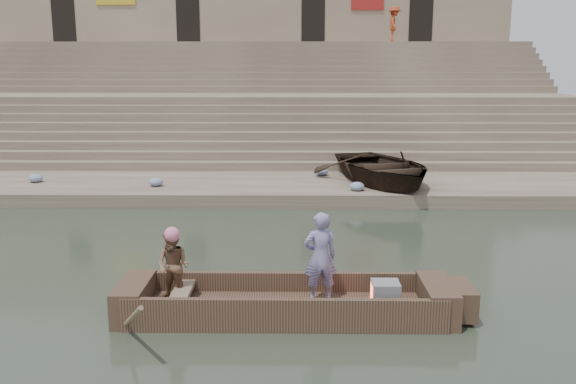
{
  "coord_description": "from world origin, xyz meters",
  "views": [
    {
      "loc": [
        4.07,
        -11.31,
        4.22
      ],
      "look_at": [
        3.9,
        1.84,
        1.4
      ],
      "focal_mm": 38.08,
      "sensor_mm": 36.0,
      "label": 1
    }
  ],
  "objects_px": {
    "main_rowboat": "(285,310)",
    "pedestrian": "(394,24)",
    "beached_rowboat": "(383,167)",
    "rowing_man": "(173,266)",
    "standing_man": "(320,257)",
    "television": "(385,293)"
  },
  "relations": [
    {
      "from": "main_rowboat",
      "to": "television",
      "type": "bearing_deg",
      "value": -0.0
    },
    {
      "from": "rowing_man",
      "to": "pedestrian",
      "type": "distance_m",
      "value": 24.91
    },
    {
      "from": "rowing_man",
      "to": "beached_rowboat",
      "type": "bearing_deg",
      "value": 82.89
    },
    {
      "from": "main_rowboat",
      "to": "pedestrian",
      "type": "bearing_deg",
      "value": 77.27
    },
    {
      "from": "rowing_man",
      "to": "beached_rowboat",
      "type": "relative_size",
      "value": 0.25
    },
    {
      "from": "main_rowboat",
      "to": "rowing_man",
      "type": "xyz_separation_m",
      "value": [
        -1.89,
        0.13,
        0.73
      ]
    },
    {
      "from": "rowing_man",
      "to": "television",
      "type": "distance_m",
      "value": 3.59
    },
    {
      "from": "television",
      "to": "pedestrian",
      "type": "height_order",
      "value": "pedestrian"
    },
    {
      "from": "rowing_man",
      "to": "television",
      "type": "xyz_separation_m",
      "value": [
        3.56,
        -0.13,
        -0.42
      ]
    },
    {
      "from": "standing_man",
      "to": "pedestrian",
      "type": "bearing_deg",
      "value": -112.57
    },
    {
      "from": "main_rowboat",
      "to": "standing_man",
      "type": "distance_m",
      "value": 1.08
    },
    {
      "from": "main_rowboat",
      "to": "pedestrian",
      "type": "relative_size",
      "value": 2.75
    },
    {
      "from": "main_rowboat",
      "to": "beached_rowboat",
      "type": "height_order",
      "value": "beached_rowboat"
    },
    {
      "from": "pedestrian",
      "to": "beached_rowboat",
      "type": "bearing_deg",
      "value": 178.17
    },
    {
      "from": "main_rowboat",
      "to": "beached_rowboat",
      "type": "bearing_deg",
      "value": 72.92
    },
    {
      "from": "standing_man",
      "to": "pedestrian",
      "type": "height_order",
      "value": "pedestrian"
    },
    {
      "from": "main_rowboat",
      "to": "pedestrian",
      "type": "height_order",
      "value": "pedestrian"
    },
    {
      "from": "main_rowboat",
      "to": "rowing_man",
      "type": "height_order",
      "value": "rowing_man"
    },
    {
      "from": "television",
      "to": "pedestrian",
      "type": "distance_m",
      "value": 24.34
    },
    {
      "from": "television",
      "to": "beached_rowboat",
      "type": "relative_size",
      "value": 0.09
    },
    {
      "from": "standing_man",
      "to": "main_rowboat",
      "type": "bearing_deg",
      "value": 5.13
    },
    {
      "from": "rowing_man",
      "to": "pedestrian",
      "type": "xyz_separation_m",
      "value": [
        7.18,
        23.26,
        5.27
      ]
    }
  ]
}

